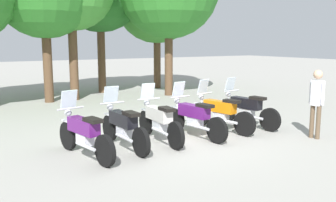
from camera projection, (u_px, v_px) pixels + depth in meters
ground_plane at (178, 139)px, 9.26m from camera, size 80.00×80.00×0.00m
motorcycle_0 at (84, 133)px, 7.78m from camera, size 0.66×2.17×1.37m
motorcycle_1 at (123, 126)px, 8.45m from camera, size 0.62×2.19×1.37m
motorcycle_2 at (159, 120)px, 9.03m from camera, size 0.62×2.19×1.37m
motorcycle_3 at (194, 117)px, 9.45m from camera, size 0.62×2.18×1.37m
motorcycle_4 at (220, 112)px, 10.10m from camera, size 0.72×2.16×1.37m
motorcycle_5 at (246, 108)px, 10.63m from camera, size 0.62×2.18×1.37m
person_0 at (317, 98)px, 9.21m from camera, size 0.25×0.41×1.73m
tree_7 at (157, 1)px, 18.75m from camera, size 4.29×4.29×6.59m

